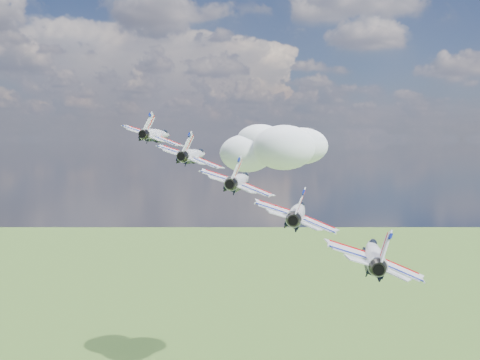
# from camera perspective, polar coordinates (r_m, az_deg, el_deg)

# --- Properties ---
(cloud_far) EXTENTS (60.21, 47.30, 23.65)m
(cloud_far) POSITION_cam_1_polar(r_m,az_deg,el_deg) (323.42, 3.39, 3.61)
(cloud_far) COLOR white
(jet_0) EXTENTS (11.75, 14.95, 6.98)m
(jet_0) POSITION_cam_1_polar(r_m,az_deg,el_deg) (86.79, -8.81, 4.81)
(jet_0) COLOR silver
(jet_1) EXTENTS (11.75, 14.95, 6.98)m
(jet_1) POSITION_cam_1_polar(r_m,az_deg,el_deg) (77.70, -4.90, 2.69)
(jet_1) COLOR white
(jet_2) EXTENTS (11.75, 14.95, 6.98)m
(jet_2) POSITION_cam_1_polar(r_m,az_deg,el_deg) (69.20, 0.00, 0.00)
(jet_2) COLOR white
(jet_3) EXTENTS (11.75, 14.95, 6.98)m
(jet_3) POSITION_cam_1_polar(r_m,az_deg,el_deg) (61.53, 6.19, -3.39)
(jet_3) COLOR white
(jet_4) EXTENTS (11.75, 14.95, 6.98)m
(jet_4) POSITION_cam_1_polar(r_m,az_deg,el_deg) (55.04, 14.05, -7.61)
(jet_4) COLOR white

